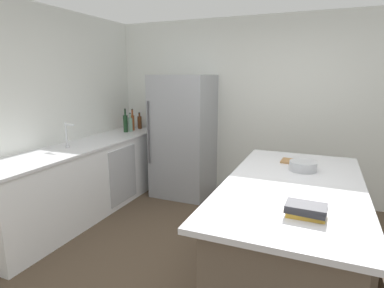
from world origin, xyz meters
name	(u,v)px	position (x,y,z in m)	size (l,w,h in m)	color
ground_plane	(222,280)	(0.00, 0.00, 0.00)	(7.20, 7.20, 0.00)	#4C3D2D
wall_rear	(270,109)	(0.00, 2.25, 1.30)	(6.00, 0.10, 2.60)	silver
wall_left	(11,120)	(-2.45, 0.00, 1.30)	(0.10, 6.00, 2.60)	silver
counter_run_left	(86,179)	(-2.07, 0.68, 0.46)	(0.68, 2.87, 0.93)	white
kitchen_island	(290,233)	(0.53, 0.22, 0.46)	(1.10, 2.17, 0.91)	brown
refrigerator	(184,136)	(-1.19, 1.82, 0.90)	(0.82, 0.78, 1.79)	#93969B
sink_faucet	(67,135)	(-2.12, 0.47, 1.08)	(0.15, 0.05, 0.30)	silver
syrup_bottle	(140,122)	(-2.06, 1.99, 1.03)	(0.07, 0.07, 0.26)	#5B3319
hot_sauce_bottle	(132,123)	(-2.14, 1.90, 1.02)	(0.05, 0.05, 0.23)	red
vinegar_bottle	(133,122)	(-2.07, 1.81, 1.06)	(0.06, 0.06, 0.34)	#994C23
gin_bottle	(130,124)	(-2.05, 1.71, 1.04)	(0.07, 0.07, 0.29)	#8CB79E
wine_bottle	(126,123)	(-2.08, 1.62, 1.07)	(0.07, 0.07, 0.36)	#19381E
cookbook_stack	(306,210)	(0.66, -0.40, 0.95)	(0.26, 0.18, 0.08)	gold
mixing_bowl	(303,166)	(0.58, 0.63, 0.95)	(0.25, 0.25, 0.09)	#B2B5BA
cutting_board	(297,162)	(0.50, 0.89, 0.92)	(0.31, 0.20, 0.02)	#9E7042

